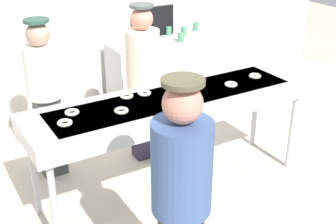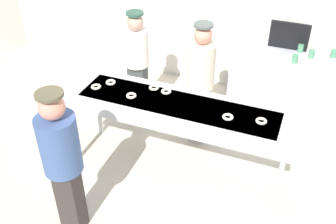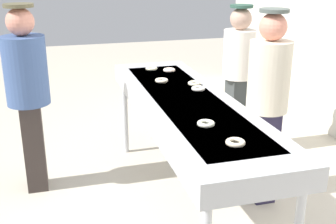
# 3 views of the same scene
# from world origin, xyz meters

# --- Properties ---
(ground_plane) EXTENTS (16.00, 16.00, 0.00)m
(ground_plane) POSITION_xyz_m (0.00, 0.00, 0.00)
(ground_plane) COLOR beige
(fryer_conveyor) EXTENTS (2.69, 0.74, 0.98)m
(fryer_conveyor) POSITION_xyz_m (0.00, 0.00, 0.90)
(fryer_conveyor) COLOR #B7BABF
(fryer_conveyor) RESTS_ON ground
(sugar_donut_0) EXTENTS (0.15, 0.15, 0.03)m
(sugar_donut_0) POSITION_xyz_m (-0.55, -0.06, 0.99)
(sugar_donut_0) COLOR #F5E5C2
(sugar_donut_0) RESTS_ON fryer_conveyor
(sugar_donut_1) EXTENTS (0.12, 0.12, 0.03)m
(sugar_donut_1) POSITION_xyz_m (-0.37, 0.20, 0.99)
(sugar_donut_1) COLOR #F8EBC4
(sugar_donut_1) RESTS_ON fryer_conveyor
(sugar_donut_2) EXTENTS (0.17, 0.17, 0.03)m
(sugar_donut_2) POSITION_xyz_m (0.94, 0.00, 0.99)
(sugar_donut_2) COLOR #F9E7C4
(sugar_donut_2) RESTS_ON fryer_conveyor
(sugar_donut_3) EXTENTS (0.17, 0.17, 0.03)m
(sugar_donut_3) POSITION_xyz_m (-0.91, 0.11, 0.99)
(sugar_donut_3) COLOR #FEE3CC
(sugar_donut_3) RESTS_ON fryer_conveyor
(sugar_donut_4) EXTENTS (0.13, 0.13, 0.03)m
(sugar_donut_4) POSITION_xyz_m (-0.21, 0.17, 0.99)
(sugar_donut_4) COLOR white
(sugar_donut_4) RESTS_ON fryer_conveyor
(sugar_donut_5) EXTENTS (0.14, 0.14, 0.03)m
(sugar_donut_5) POSITION_xyz_m (0.60, -0.06, 0.99)
(sugar_donut_5) COLOR white
(sugar_donut_5) RESTS_ON fryer_conveyor
(sugar_donut_6) EXTENTS (0.13, 0.13, 0.03)m
(sugar_donut_6) POSITION_xyz_m (-1.02, -0.04, 0.99)
(sugar_donut_6) COLOR #F5F3C8
(sugar_donut_6) RESTS_ON fryer_conveyor
(worker_baker) EXTENTS (0.33, 0.33, 1.61)m
(worker_baker) POSITION_xyz_m (-0.92, 0.87, 0.91)
(worker_baker) COLOR #393E3D
(worker_baker) RESTS_ON ground
(worker_assistant) EXTENTS (0.35, 0.35, 1.67)m
(worker_assistant) POSITION_xyz_m (0.05, 0.69, 0.96)
(worker_assistant) COLOR #27223D
(worker_assistant) RESTS_ON ground
(customer_waiting) EXTENTS (0.37, 0.37, 1.69)m
(customer_waiting) POSITION_xyz_m (-0.70, -1.24, 0.98)
(customer_waiting) COLOR #352C29
(customer_waiting) RESTS_ON ground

